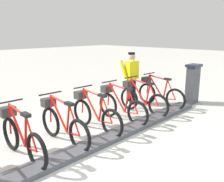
# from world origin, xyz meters

# --- Properties ---
(ground_plane) EXTENTS (60.00, 60.00, 0.00)m
(ground_plane) POSITION_xyz_m (0.00, 0.00, 0.00)
(ground_plane) COLOR #B6B3AA
(dock_rail_base) EXTENTS (0.44, 8.94, 0.10)m
(dock_rail_base) POSITION_xyz_m (0.00, 0.00, 0.05)
(dock_rail_base) COLOR #47474C
(dock_rail_base) RESTS_ON ground
(payment_kiosk) EXTENTS (0.36, 0.52, 1.28)m
(payment_kiosk) POSITION_xyz_m (0.05, -4.96, 0.67)
(payment_kiosk) COLOR #38383D
(payment_kiosk) RESTS_ON ground
(bike_docked_0) EXTENTS (1.72, 0.54, 1.02)m
(bike_docked_0) POSITION_xyz_m (0.62, -3.87, 0.43)
(bike_docked_0) COLOR black
(bike_docked_0) RESTS_ON ground
(bike_docked_1) EXTENTS (1.72, 0.54, 1.02)m
(bike_docked_1) POSITION_xyz_m (0.62, -2.97, 0.43)
(bike_docked_1) COLOR black
(bike_docked_1) RESTS_ON ground
(bike_docked_2) EXTENTS (1.72, 0.54, 1.02)m
(bike_docked_2) POSITION_xyz_m (0.62, -2.06, 0.43)
(bike_docked_2) COLOR black
(bike_docked_2) RESTS_ON ground
(bike_docked_3) EXTENTS (1.72, 0.54, 1.02)m
(bike_docked_3) POSITION_xyz_m (0.62, -1.16, 0.43)
(bike_docked_3) COLOR black
(bike_docked_3) RESTS_ON ground
(bike_docked_4) EXTENTS (1.72, 0.54, 1.02)m
(bike_docked_4) POSITION_xyz_m (0.62, -0.25, 0.43)
(bike_docked_4) COLOR black
(bike_docked_4) RESTS_ON ground
(bike_docked_5) EXTENTS (1.72, 0.54, 1.02)m
(bike_docked_5) POSITION_xyz_m (0.62, 0.65, 0.43)
(bike_docked_5) COLOR black
(bike_docked_5) RESTS_ON ground
(worker_near_rack) EXTENTS (0.52, 0.66, 1.66)m
(worker_near_rack) POSITION_xyz_m (1.47, -3.54, 0.91)
(worker_near_rack) COLOR white
(worker_near_rack) RESTS_ON ground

